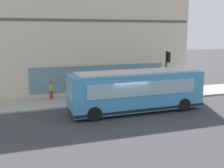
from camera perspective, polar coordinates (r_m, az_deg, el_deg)
name	(u,v)px	position (r m, az deg, el deg)	size (l,w,h in m)	color
ground	(126,114)	(20.15, 2.85, -6.16)	(120.00, 120.00, 0.00)	#38383A
sidewalk_curb	(107,98)	(24.31, -1.10, -2.99)	(3.99, 40.00, 0.15)	#9E9991
building_corner	(91,28)	(28.54, -4.31, 11.54)	(6.32, 18.60, 12.51)	beige
city_bus_nearside	(136,91)	(20.36, 5.08, -1.50)	(2.74, 10.08, 3.07)	#3F8CC6
traffic_light_near_corner	(167,65)	(24.61, 11.45, 3.88)	(0.32, 0.49, 4.09)	black
fire_hydrant	(178,89)	(26.99, 13.57, -0.95)	(0.35, 0.35, 0.74)	gold
pedestrian_by_light_pole	(51,89)	(24.03, -12.58, -1.01)	(0.32, 0.32, 1.59)	#B23338
pedestrian_near_hydrant	(90,88)	(23.34, -4.67, -0.92)	(0.32, 0.32, 1.72)	#8C3F8C
pedestrian_walking_along_curb	(193,81)	(27.81, 16.46, 0.59)	(0.32, 0.32, 1.74)	#3359A5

